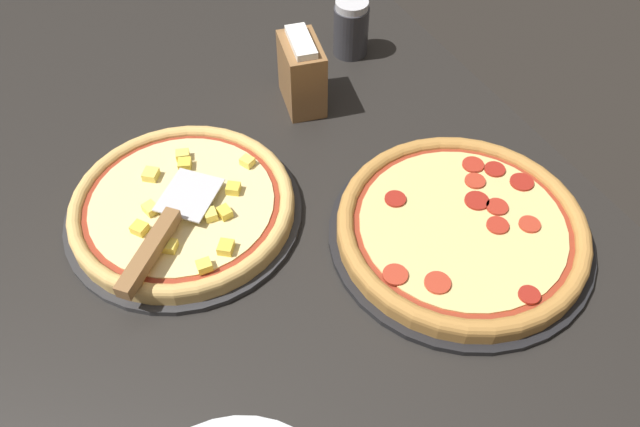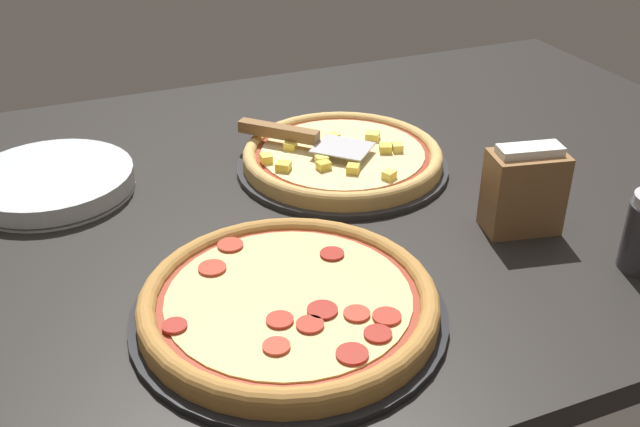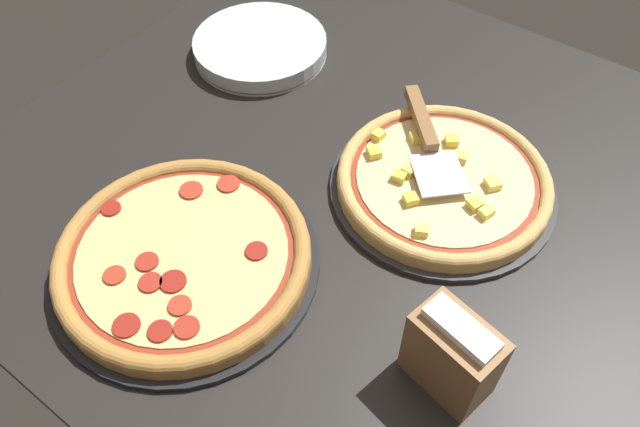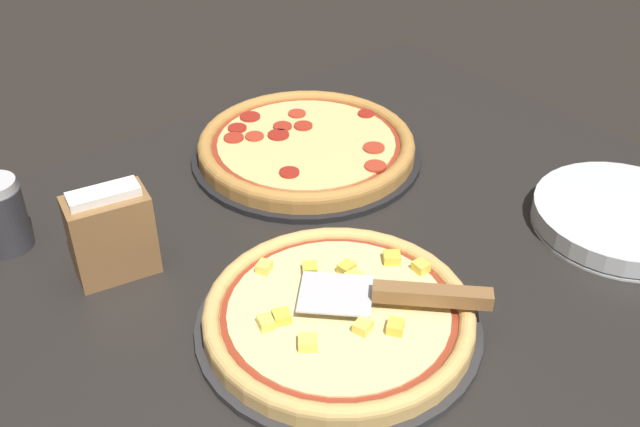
{
  "view_description": "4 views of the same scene",
  "coord_description": "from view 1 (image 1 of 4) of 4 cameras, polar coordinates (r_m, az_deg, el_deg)",
  "views": [
    {
      "loc": [
        67.24,
        -15.34,
        73.31
      ],
      "look_at": [
        14.13,
        11.77,
        3.0
      ],
      "focal_mm": 35.0,
      "sensor_mm": 36.0,
      "label": 1
    },
    {
      "loc": [
        50.25,
        98.62,
        57.4
      ],
      "look_at": [
        14.13,
        11.77,
        3.0
      ],
      "focal_mm": 42.0,
      "sensor_mm": 36.0,
      "label": 2
    },
    {
      "loc": [
        -20.99,
        59.4,
        75.04
      ],
      "look_at": [
        14.13,
        11.77,
        3.0
      ],
      "focal_mm": 35.0,
      "sensor_mm": 36.0,
      "label": 3
    },
    {
      "loc": [
        -42.51,
        -57.11,
        66.48
      ],
      "look_at": [
        14.13,
        11.77,
        3.0
      ],
      "focal_mm": 42.0,
      "sensor_mm": 36.0,
      "label": 4
    }
  ],
  "objects": [
    {
      "name": "pizza_back",
      "position": [
        0.93,
        12.85,
        -1.21
      ],
      "size": [
        36.76,
        36.76,
        3.12
      ],
      "color": "#B77F3D",
      "rests_on": "pizza_pan_back"
    },
    {
      "name": "pizza_pan_front",
      "position": [
        0.98,
        -12.27,
        0.04
      ],
      "size": [
        36.01,
        36.01,
        1.0
      ],
      "primitive_type": "cylinder",
      "color": "#2D2D30",
      "rests_on": "ground_plane"
    },
    {
      "name": "parmesan_shaker",
      "position": [
        1.24,
        2.85,
        16.58
      ],
      "size": [
        6.75,
        6.75,
        11.0
      ],
      "color": "#333338",
      "rests_on": "ground_plane"
    },
    {
      "name": "pizza_front",
      "position": [
        0.96,
        -12.45,
        0.79
      ],
      "size": [
        33.85,
        33.85,
        3.51
      ],
      "color": "#DBAD60",
      "rests_on": "pizza_pan_front"
    },
    {
      "name": "napkin_holder",
      "position": [
        1.11,
        -1.67,
        12.71
      ],
      "size": [
        11.84,
        8.42,
        13.34
      ],
      "color": "olive",
      "rests_on": "ground_plane"
    },
    {
      "name": "serving_spatula",
      "position": [
        0.89,
        -14.58,
        -2.29
      ],
      "size": [
        20.06,
        20.31,
        2.0
      ],
      "color": "silver",
      "rests_on": "pizza_front"
    },
    {
      "name": "pizza_pan_back",
      "position": [
        0.95,
        12.64,
        -1.99
      ],
      "size": [
        39.1,
        39.1,
        1.0
      ],
      "primitive_type": "cylinder",
      "color": "black",
      "rests_on": "ground_plane"
    },
    {
      "name": "ground_plane",
      "position": [
        1.02,
        -9.55,
        1.36
      ],
      "size": [
        147.67,
        109.7,
        3.6
      ],
      "primitive_type": "cube",
      "color": "black"
    }
  ]
}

